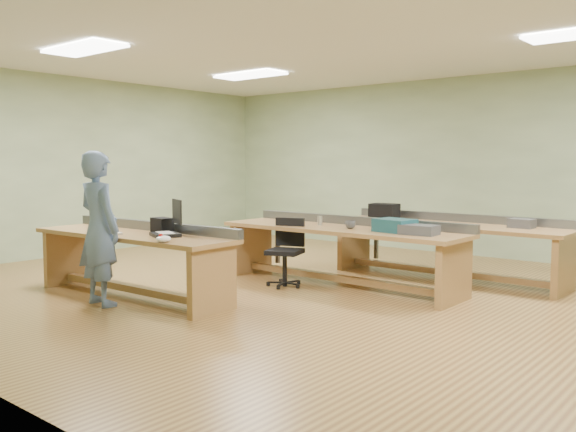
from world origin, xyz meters
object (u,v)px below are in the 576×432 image
at_px(workbench_mid, 342,242).
at_px(workbench_back, 448,237).
at_px(task_chair, 286,261).
at_px(parts_bin_teal, 395,225).
at_px(person, 99,229).
at_px(parts_bin_grey, 419,230).
at_px(drinks_can, 320,221).
at_px(camera_bag, 162,225).
at_px(workbench_front, 134,250).
at_px(laptop_base, 165,235).
at_px(mug, 350,225).

xyz_separation_m(workbench_mid, workbench_back, (0.84, 1.28, -0.00)).
height_order(task_chair, parts_bin_teal, parts_bin_teal).
relative_size(workbench_mid, person, 1.94).
relative_size(task_chair, parts_bin_teal, 1.95).
xyz_separation_m(workbench_back, person, (-2.29, -3.83, 0.28)).
bearing_deg(person, task_chair, -108.94).
distance_m(parts_bin_teal, parts_bin_grey, 0.35).
height_order(parts_bin_grey, drinks_can, drinks_can).
xyz_separation_m(task_chair, parts_bin_grey, (1.68, 0.34, 0.49)).
bearing_deg(parts_bin_grey, camera_bag, -143.56).
xyz_separation_m(workbench_front, parts_bin_grey, (2.62, 1.96, 0.25)).
bearing_deg(camera_bag, laptop_base, -24.43).
bearing_deg(parts_bin_teal, workbench_back, 87.39).
distance_m(workbench_front, workbench_mid, 2.55).
bearing_deg(camera_bag, workbench_front, -131.90).
bearing_deg(camera_bag, parts_bin_grey, 44.96).
height_order(parts_bin_grey, mug, parts_bin_grey).
bearing_deg(workbench_front, person, -86.58).
relative_size(workbench_mid, workbench_back, 1.03).
bearing_deg(task_chair, parts_bin_grey, -7.50).
relative_size(person, task_chair, 1.98).
bearing_deg(laptop_base, camera_bag, 171.87).
bearing_deg(workbench_back, task_chair, -128.32).
distance_m(camera_bag, task_chair, 1.65).
distance_m(camera_bag, parts_bin_teal, 2.72).
bearing_deg(parts_bin_teal, drinks_can, 176.69).
bearing_deg(drinks_can, parts_bin_grey, -4.79).
xyz_separation_m(laptop_base, drinks_can, (0.59, 2.06, 0.04)).
distance_m(parts_bin_grey, drinks_can, 1.50).
xyz_separation_m(workbench_front, task_chair, (0.95, 1.61, -0.24)).
bearing_deg(drinks_can, camera_bag, -115.13).
bearing_deg(workbench_back, camera_bag, -123.19).
xyz_separation_m(task_chair, mug, (0.74, 0.36, 0.49)).
relative_size(workbench_front, workbench_mid, 0.86).
distance_m(parts_bin_grey, mug, 0.94).
distance_m(workbench_front, camera_bag, 0.43).
bearing_deg(mug, camera_bag, -129.12).
relative_size(workbench_mid, drinks_can, 28.10).
height_order(camera_bag, task_chair, camera_bag).
height_order(workbench_mid, person, person).
relative_size(workbench_front, person, 1.67).
height_order(camera_bag, parts_bin_teal, camera_bag).
bearing_deg(workbench_mid, drinks_can, 177.24).
bearing_deg(person, workbench_mid, -115.33).
distance_m(laptop_base, task_chair, 1.70).
bearing_deg(laptop_base, workbench_mid, 89.67).
xyz_separation_m(parts_bin_teal, parts_bin_grey, (0.35, -0.06, -0.02)).
relative_size(camera_bag, drinks_can, 2.23).
xyz_separation_m(laptop_base, parts_bin_grey, (2.08, 1.94, 0.04)).
distance_m(laptop_base, camera_bag, 0.35).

